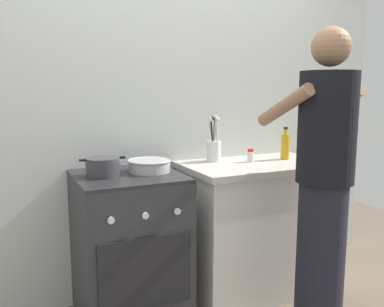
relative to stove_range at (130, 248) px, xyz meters
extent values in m
cube|color=silver|center=(0.55, 0.35, 0.80)|extent=(3.20, 0.10, 2.50)
cube|color=silver|center=(0.90, 0.00, -0.02)|extent=(0.96, 0.56, 0.86)
cube|color=#B7B2A8|center=(0.90, 0.00, 0.43)|extent=(1.00, 0.60, 0.04)
cube|color=#2D2D33|center=(0.00, 0.00, -0.01)|extent=(0.60, 0.60, 0.88)
cube|color=#232326|center=(0.00, 0.00, 0.44)|extent=(0.60, 0.60, 0.02)
cube|color=black|center=(0.00, -0.30, -0.03)|extent=(0.51, 0.01, 0.40)
cylinder|color=silver|center=(-0.18, -0.31, 0.29)|extent=(0.04, 0.01, 0.04)
cylinder|color=silver|center=(0.00, -0.31, 0.29)|extent=(0.04, 0.01, 0.04)
cylinder|color=silver|center=(0.18, -0.31, 0.29)|extent=(0.04, 0.01, 0.04)
cylinder|color=#38383D|center=(-0.14, 0.01, 0.50)|extent=(0.19, 0.19, 0.11)
cube|color=black|center=(-0.25, 0.01, 0.55)|extent=(0.04, 0.02, 0.01)
cube|color=black|center=(-0.03, 0.01, 0.55)|extent=(0.04, 0.02, 0.01)
cylinder|color=#B7B7BC|center=(0.14, 0.02, 0.49)|extent=(0.25, 0.25, 0.07)
torus|color=#B7B7BC|center=(0.14, 0.02, 0.52)|extent=(0.26, 0.26, 0.01)
cylinder|color=silver|center=(0.66, 0.18, 0.52)|extent=(0.10, 0.10, 0.14)
cylinder|color=silver|center=(0.68, 0.16, 0.60)|extent=(0.04, 0.03, 0.26)
sphere|color=silver|center=(0.68, 0.16, 0.74)|extent=(0.03, 0.03, 0.03)
cylinder|color=black|center=(0.65, 0.17, 0.60)|extent=(0.02, 0.03, 0.27)
sphere|color=black|center=(0.65, 0.17, 0.74)|extent=(0.03, 0.03, 0.03)
cylinder|color=#9E7547|center=(0.66, 0.19, 0.60)|extent=(0.05, 0.02, 0.27)
sphere|color=#9E7547|center=(0.66, 0.19, 0.74)|extent=(0.03, 0.03, 0.03)
cylinder|color=#B7BABF|center=(0.67, 0.18, 0.60)|extent=(0.03, 0.05, 0.28)
sphere|color=#B7BABF|center=(0.67, 0.18, 0.75)|extent=(0.03, 0.03, 0.03)
cylinder|color=white|center=(0.64, 0.17, 0.60)|extent=(0.02, 0.06, 0.26)
sphere|color=white|center=(0.64, 0.17, 0.74)|extent=(0.03, 0.03, 0.03)
cylinder|color=silver|center=(0.88, 0.05, 0.49)|extent=(0.04, 0.04, 0.07)
cylinder|color=red|center=(0.88, 0.05, 0.53)|extent=(0.04, 0.04, 0.02)
cylinder|color=gold|center=(1.16, 0.03, 0.54)|extent=(0.06, 0.06, 0.18)
cylinder|color=gold|center=(1.16, 0.03, 0.64)|extent=(0.03, 0.03, 0.04)
cylinder|color=black|center=(1.16, 0.03, 0.67)|extent=(0.03, 0.03, 0.02)
cylinder|color=black|center=(0.89, -0.64, 0.00)|extent=(0.26, 0.26, 0.90)
cylinder|color=black|center=(0.89, -0.64, 0.74)|extent=(0.30, 0.30, 0.58)
sphere|color=#A07254|center=(0.89, -0.64, 1.15)|extent=(0.20, 0.20, 0.20)
cylinder|color=#A07254|center=(0.72, -0.50, 0.85)|extent=(0.07, 0.41, 0.24)
cylinder|color=#A07254|center=(1.06, -0.50, 0.85)|extent=(0.07, 0.41, 0.24)
camera|label=1|loc=(-0.64, -2.24, 0.93)|focal=37.89mm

